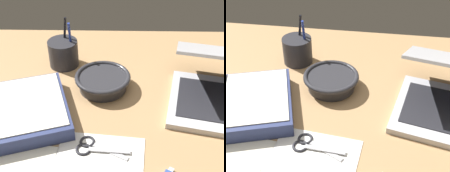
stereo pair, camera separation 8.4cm
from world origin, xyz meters
The scene contains 4 objects.
desk_top centered at (0.00, 0.00, 1.00)cm, with size 140.00×100.00×2.00cm, color tan.
bowl centered at (-4.41, 12.48, 4.68)cm, with size 16.77×16.77×4.75cm.
pen_cup centered at (-17.93, 25.23, 6.51)cm, with size 9.72×9.72×15.99cm.
scissors centered at (-6.15, -11.56, 2.34)cm, with size 13.35×7.84×0.80cm.
Camera 1 is at (0.34, -62.78, 60.27)cm, focal length 50.00 mm.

